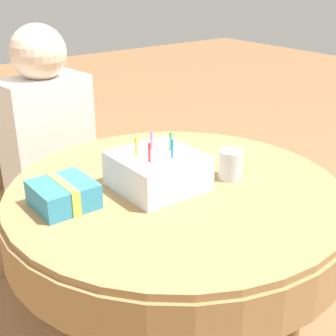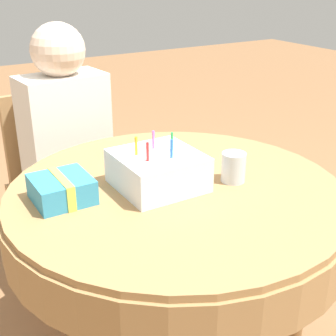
{
  "view_description": "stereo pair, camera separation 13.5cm",
  "coord_description": "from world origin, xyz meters",
  "px_view_note": "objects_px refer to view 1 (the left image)",
  "views": [
    {
      "loc": [
        -0.78,
        -0.98,
        1.34
      ],
      "look_at": [
        -0.02,
        0.01,
        0.8
      ],
      "focal_mm": 50.0,
      "sensor_mm": 36.0,
      "label": 1
    },
    {
      "loc": [
        -0.66,
        -1.05,
        1.34
      ],
      "look_at": [
        -0.02,
        0.01,
        0.8
      ],
      "focal_mm": 50.0,
      "sensor_mm": 36.0,
      "label": 2
    }
  ],
  "objects_px": {
    "person": "(50,139)",
    "gift_box": "(63,194)",
    "drinking_glass": "(231,164)",
    "birthday_cake": "(157,171)",
    "chair": "(45,183)"
  },
  "relations": [
    {
      "from": "birthday_cake",
      "to": "gift_box",
      "type": "distance_m",
      "value": 0.28
    },
    {
      "from": "drinking_glass",
      "to": "gift_box",
      "type": "xyz_separation_m",
      "value": [
        -0.49,
        0.14,
        -0.01
      ]
    },
    {
      "from": "person",
      "to": "birthday_cake",
      "type": "distance_m",
      "value": 0.71
    },
    {
      "from": "drinking_glass",
      "to": "gift_box",
      "type": "relative_size",
      "value": 0.56
    },
    {
      "from": "birthday_cake",
      "to": "drinking_glass",
      "type": "distance_m",
      "value": 0.23
    },
    {
      "from": "drinking_glass",
      "to": "gift_box",
      "type": "bearing_deg",
      "value": 163.51
    },
    {
      "from": "birthday_cake",
      "to": "chair",
      "type": "bearing_deg",
      "value": 92.56
    },
    {
      "from": "chair",
      "to": "gift_box",
      "type": "distance_m",
      "value": 0.84
    },
    {
      "from": "chair",
      "to": "birthday_cake",
      "type": "xyz_separation_m",
      "value": [
        0.04,
        -0.8,
        0.33
      ]
    },
    {
      "from": "person",
      "to": "birthday_cake",
      "type": "relative_size",
      "value": 4.87
    },
    {
      "from": "birthday_cake",
      "to": "gift_box",
      "type": "relative_size",
      "value": 1.46
    },
    {
      "from": "chair",
      "to": "drinking_glass",
      "type": "relative_size",
      "value": 9.21
    },
    {
      "from": "chair",
      "to": "birthday_cake",
      "type": "distance_m",
      "value": 0.86
    },
    {
      "from": "person",
      "to": "gift_box",
      "type": "distance_m",
      "value": 0.7
    },
    {
      "from": "person",
      "to": "birthday_cake",
      "type": "height_order",
      "value": "person"
    }
  ]
}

